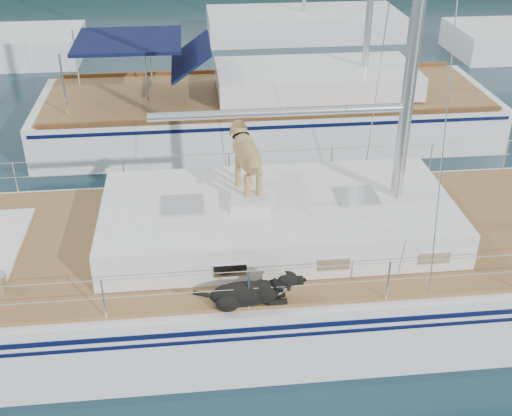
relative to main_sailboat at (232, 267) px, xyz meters
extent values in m
plane|color=black|center=(-0.09, 0.00, -0.68)|extent=(120.00, 120.00, 0.00)
cube|color=white|center=(-0.09, 0.00, -0.18)|extent=(12.00, 3.80, 1.40)
cube|color=olive|center=(-0.09, 0.00, 0.55)|extent=(11.52, 3.50, 0.06)
cube|color=white|center=(0.71, 0.00, 0.86)|extent=(5.20, 2.50, 0.55)
cylinder|color=silver|center=(0.71, 0.00, 2.53)|extent=(3.60, 0.12, 0.12)
cylinder|color=silver|center=(-0.09, -1.75, 1.14)|extent=(10.56, 0.01, 0.01)
cylinder|color=silver|center=(-0.09, 1.75, 1.14)|extent=(10.56, 0.01, 0.01)
cube|color=blue|center=(0.19, 1.34, 0.61)|extent=(0.76, 0.60, 0.05)
cube|color=silver|center=(0.28, -0.11, 1.20)|extent=(0.59, 0.50, 0.14)
torus|color=beige|center=(0.45, -1.66, 0.94)|extent=(0.43, 0.19, 0.41)
cube|color=white|center=(1.36, 6.65, -0.23)|extent=(11.00, 3.50, 1.30)
cube|color=olive|center=(1.36, 6.65, 0.42)|extent=(10.56, 3.29, 0.06)
cube|color=white|center=(2.56, 6.65, 0.77)|extent=(4.80, 2.30, 0.55)
cube|color=#0D1639|center=(-1.84, 6.65, 1.82)|extent=(2.40, 2.30, 0.08)
cube|color=white|center=(3.91, 16.00, -0.28)|extent=(7.20, 3.00, 1.10)
camera|label=1|loc=(-0.50, -8.22, 5.75)|focal=45.00mm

